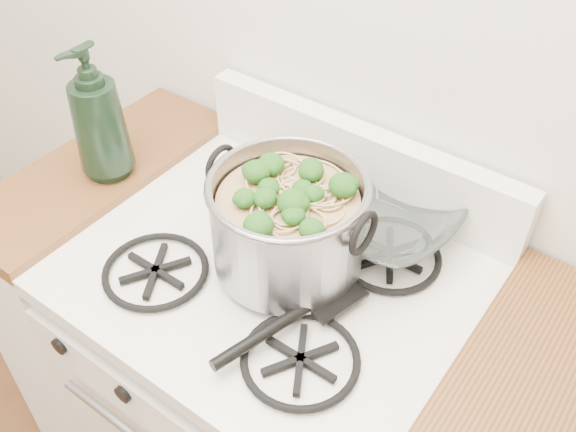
{
  "coord_description": "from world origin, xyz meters",
  "views": [
    {
      "loc": [
        0.53,
        0.59,
        1.81
      ],
      "look_at": [
        0.02,
        1.28,
        1.04
      ],
      "focal_mm": 40.0,
      "sensor_mm": 36.0,
      "label": 1
    }
  ],
  "objects_px": {
    "spatula": "(330,292)",
    "glass_bowl": "(382,226)",
    "stock_pot": "(288,224)",
    "bottle": "(97,113)",
    "gas_range": "(276,399)"
  },
  "relations": [
    {
      "from": "stock_pot",
      "to": "bottle",
      "type": "distance_m",
      "value": 0.49
    },
    {
      "from": "spatula",
      "to": "bottle",
      "type": "xyz_separation_m",
      "value": [
        -0.6,
        0.02,
        0.14
      ]
    },
    {
      "from": "gas_range",
      "to": "stock_pot",
      "type": "xyz_separation_m",
      "value": [
        0.02,
        0.02,
        0.58
      ]
    },
    {
      "from": "gas_range",
      "to": "spatula",
      "type": "height_order",
      "value": "spatula"
    },
    {
      "from": "bottle",
      "to": "gas_range",
      "type": "bearing_deg",
      "value": 2.52
    },
    {
      "from": "glass_bowl",
      "to": "stock_pot",
      "type": "bearing_deg",
      "value": -121.15
    },
    {
      "from": "spatula",
      "to": "glass_bowl",
      "type": "distance_m",
      "value": 0.2
    },
    {
      "from": "stock_pot",
      "to": "spatula",
      "type": "height_order",
      "value": "stock_pot"
    },
    {
      "from": "gas_range",
      "to": "glass_bowl",
      "type": "height_order",
      "value": "glass_bowl"
    },
    {
      "from": "gas_range",
      "to": "spatula",
      "type": "bearing_deg",
      "value": -3.84
    },
    {
      "from": "glass_bowl",
      "to": "bottle",
      "type": "xyz_separation_m",
      "value": [
        -0.59,
        -0.19,
        0.14
      ]
    },
    {
      "from": "spatula",
      "to": "bottle",
      "type": "bearing_deg",
      "value": -166.43
    },
    {
      "from": "gas_range",
      "to": "bottle",
      "type": "height_order",
      "value": "bottle"
    },
    {
      "from": "gas_range",
      "to": "spatula",
      "type": "relative_size",
      "value": 2.98
    },
    {
      "from": "spatula",
      "to": "glass_bowl",
      "type": "height_order",
      "value": "glass_bowl"
    }
  ]
}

